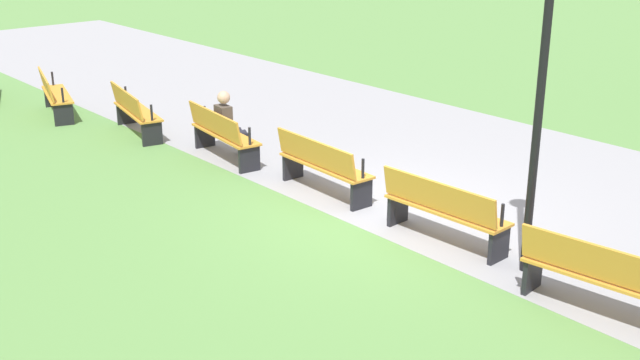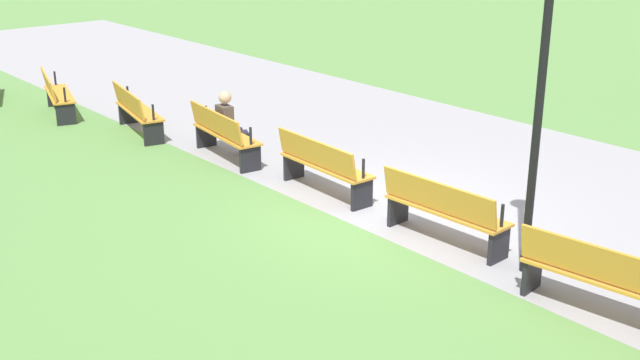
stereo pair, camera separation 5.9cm
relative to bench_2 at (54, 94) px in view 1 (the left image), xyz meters
name	(u,v)px [view 1 (the left image)]	position (x,y,z in m)	size (l,w,h in m)	color
ground_plane	(382,215)	(8.28, 1.27, -0.47)	(120.00, 120.00, 0.00)	#5B8C47
path_paving	(492,176)	(8.28, 3.79, -0.47)	(40.72, 6.17, 0.01)	#939399
bench_2	(54,94)	(0.00, 0.00, 0.00)	(1.84, 0.96, 0.89)	orange
bench_3	(134,110)	(2.33, 0.59, 0.00)	(1.84, 0.83, 0.89)	orange
bench_4	(222,133)	(4.69, 0.98, 0.00)	(1.83, 0.69, 0.89)	orange
bench_5	(322,164)	(7.08, 1.18, 0.00)	(1.80, 0.55, 0.89)	orange
bench_6	(443,209)	(9.48, 1.18, 0.00)	(1.80, 0.55, 0.89)	orange
bench_7	(603,277)	(11.87, 0.98, 0.00)	(1.83, 0.69, 0.89)	orange
person_seated	(229,123)	(4.70, 1.12, 0.16)	(0.37, 0.55, 1.20)	#4C4238
lamp_post	(548,17)	(10.67, 1.32, 2.57)	(0.32, 0.32, 4.44)	black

